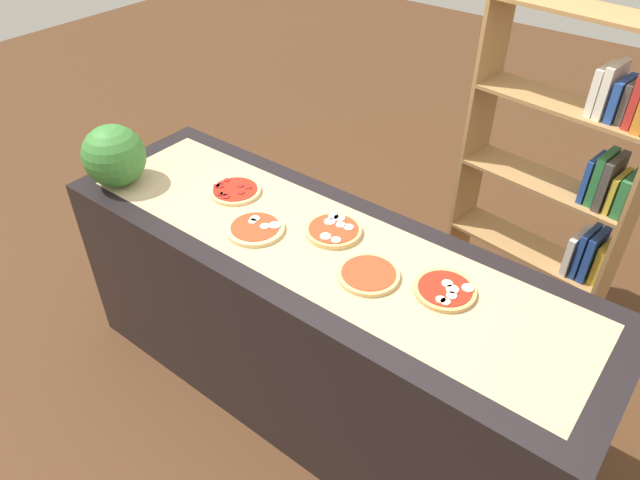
{
  "coord_description": "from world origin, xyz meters",
  "views": [
    {
      "loc": [
        1.12,
        -1.44,
        2.35
      ],
      "look_at": [
        0.0,
        0.0,
        0.94
      ],
      "focal_mm": 32.9,
      "sensor_mm": 36.0,
      "label": 1
    }
  ],
  "objects_px": {
    "pizza_pepperoni_0": "(235,191)",
    "pizza_plain_3": "(368,275)",
    "pizza_mozzarella_2": "(334,230)",
    "watermelon": "(114,156)",
    "pizza_mozzarella_4": "(445,290)",
    "bookshelf": "(568,195)",
    "pizza_mozzarella_1": "(255,228)"
  },
  "relations": [
    {
      "from": "pizza_mozzarella_2",
      "to": "bookshelf",
      "type": "bearing_deg",
      "value": 59.75
    },
    {
      "from": "pizza_mozzarella_2",
      "to": "watermelon",
      "type": "height_order",
      "value": "watermelon"
    },
    {
      "from": "pizza_mozzarella_4",
      "to": "watermelon",
      "type": "height_order",
      "value": "watermelon"
    },
    {
      "from": "pizza_plain_3",
      "to": "pizza_mozzarella_4",
      "type": "bearing_deg",
      "value": 20.43
    },
    {
      "from": "pizza_mozzarella_2",
      "to": "pizza_mozzarella_4",
      "type": "bearing_deg",
      "value": -4.08
    },
    {
      "from": "bookshelf",
      "to": "pizza_plain_3",
      "type": "bearing_deg",
      "value": -106.53
    },
    {
      "from": "pizza_pepperoni_0",
      "to": "pizza_plain_3",
      "type": "xyz_separation_m",
      "value": [
        0.79,
        -0.1,
        0.0
      ]
    },
    {
      "from": "pizza_plain_3",
      "to": "bookshelf",
      "type": "bearing_deg",
      "value": 73.47
    },
    {
      "from": "pizza_mozzarella_4",
      "to": "bookshelf",
      "type": "height_order",
      "value": "bookshelf"
    },
    {
      "from": "pizza_pepperoni_0",
      "to": "pizza_plain_3",
      "type": "relative_size",
      "value": 0.98
    },
    {
      "from": "pizza_plain_3",
      "to": "pizza_mozzarella_1",
      "type": "bearing_deg",
      "value": -175.05
    },
    {
      "from": "bookshelf",
      "to": "watermelon",
      "type": "bearing_deg",
      "value": -140.22
    },
    {
      "from": "pizza_mozzarella_2",
      "to": "bookshelf",
      "type": "distance_m",
      "value": 1.23
    },
    {
      "from": "pizza_plain_3",
      "to": "bookshelf",
      "type": "height_order",
      "value": "bookshelf"
    },
    {
      "from": "watermelon",
      "to": "pizza_mozzarella_2",
      "type": "bearing_deg",
      "value": 16.19
    },
    {
      "from": "pizza_pepperoni_0",
      "to": "watermelon",
      "type": "height_order",
      "value": "watermelon"
    },
    {
      "from": "pizza_pepperoni_0",
      "to": "pizza_mozzarella_1",
      "type": "distance_m",
      "value": 0.3
    },
    {
      "from": "pizza_pepperoni_0",
      "to": "bookshelf",
      "type": "distance_m",
      "value": 1.58
    },
    {
      "from": "pizza_mozzarella_1",
      "to": "pizza_mozzarella_2",
      "type": "distance_m",
      "value": 0.32
    },
    {
      "from": "pizza_pepperoni_0",
      "to": "watermelon",
      "type": "bearing_deg",
      "value": -151.34
    },
    {
      "from": "pizza_mozzarella_2",
      "to": "pizza_mozzarella_1",
      "type": "bearing_deg",
      "value": -145.32
    },
    {
      "from": "pizza_mozzarella_1",
      "to": "bookshelf",
      "type": "height_order",
      "value": "bookshelf"
    },
    {
      "from": "pizza_plain_3",
      "to": "pizza_mozzarella_4",
      "type": "xyz_separation_m",
      "value": [
        0.26,
        0.1,
        0.0
      ]
    },
    {
      "from": "watermelon",
      "to": "bookshelf",
      "type": "bearing_deg",
      "value": 39.78
    },
    {
      "from": "pizza_pepperoni_0",
      "to": "pizza_plain_3",
      "type": "distance_m",
      "value": 0.79
    },
    {
      "from": "pizza_mozzarella_2",
      "to": "pizza_pepperoni_0",
      "type": "bearing_deg",
      "value": -176.67
    },
    {
      "from": "pizza_mozzarella_2",
      "to": "bookshelf",
      "type": "xyz_separation_m",
      "value": [
        0.61,
        1.05,
        -0.13
      ]
    },
    {
      "from": "pizza_mozzarella_1",
      "to": "pizza_mozzarella_4",
      "type": "distance_m",
      "value": 0.8
    },
    {
      "from": "pizza_mozzarella_4",
      "to": "pizza_pepperoni_0",
      "type": "bearing_deg",
      "value": 179.62
    },
    {
      "from": "watermelon",
      "to": "bookshelf",
      "type": "distance_m",
      "value": 2.11
    },
    {
      "from": "pizza_pepperoni_0",
      "to": "bookshelf",
      "type": "xyz_separation_m",
      "value": [
        1.14,
        1.08,
        -0.12
      ]
    },
    {
      "from": "pizza_mozzarella_4",
      "to": "bookshelf",
      "type": "xyz_separation_m",
      "value": [
        0.09,
        1.09,
        -0.12
      ]
    }
  ]
}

